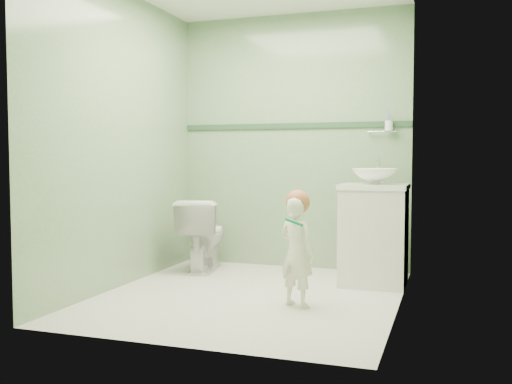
% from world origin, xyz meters
% --- Properties ---
extents(ground, '(2.50, 2.50, 0.00)m').
position_xyz_m(ground, '(0.00, 0.00, 0.00)').
color(ground, white).
rests_on(ground, ground).
extents(room_shell, '(2.50, 2.54, 2.40)m').
position_xyz_m(room_shell, '(0.00, 0.00, 1.20)').
color(room_shell, gray).
rests_on(room_shell, ground).
extents(trim_stripe, '(2.20, 0.02, 0.05)m').
position_xyz_m(trim_stripe, '(0.00, 1.24, 1.35)').
color(trim_stripe, '#2A4C32').
rests_on(trim_stripe, room_shell).
extents(vanity, '(0.52, 0.50, 0.80)m').
position_xyz_m(vanity, '(0.84, 0.70, 0.40)').
color(vanity, silver).
rests_on(vanity, ground).
extents(counter, '(0.54, 0.52, 0.04)m').
position_xyz_m(counter, '(0.84, 0.70, 0.81)').
color(counter, white).
rests_on(counter, vanity).
extents(basin, '(0.37, 0.37, 0.13)m').
position_xyz_m(basin, '(0.84, 0.70, 0.89)').
color(basin, white).
rests_on(basin, counter).
extents(faucet, '(0.03, 0.13, 0.18)m').
position_xyz_m(faucet, '(0.84, 0.89, 0.97)').
color(faucet, silver).
rests_on(faucet, counter).
extents(cup_holder, '(0.26, 0.07, 0.21)m').
position_xyz_m(cup_holder, '(0.89, 1.18, 1.33)').
color(cup_holder, silver).
rests_on(cup_holder, room_shell).
extents(toilet, '(0.47, 0.70, 0.67)m').
position_xyz_m(toilet, '(-0.74, 0.80, 0.33)').
color(toilet, white).
rests_on(toilet, ground).
extents(toddler, '(0.33, 0.28, 0.77)m').
position_xyz_m(toddler, '(0.42, -0.19, 0.39)').
color(toddler, silver).
rests_on(toddler, ground).
extents(hair_cap, '(0.17, 0.17, 0.17)m').
position_xyz_m(hair_cap, '(0.42, -0.16, 0.74)').
color(hair_cap, '#B3633B').
rests_on(hair_cap, toddler).
extents(teal_toothbrush, '(0.12, 0.14, 0.08)m').
position_xyz_m(teal_toothbrush, '(0.43, -0.33, 0.62)').
color(teal_toothbrush, '#007E4F').
rests_on(teal_toothbrush, toddler).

